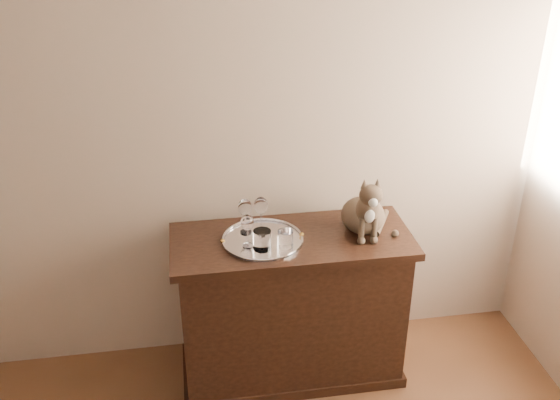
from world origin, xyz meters
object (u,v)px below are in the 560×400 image
(tumbler_a, at_px, (285,239))
(wine_glass_b, at_px, (261,214))
(tray, at_px, (263,240))
(sideboard, at_px, (291,307))
(wine_glass_c, at_px, (248,231))
(tumbler_b, at_px, (262,240))
(wine_glass_a, at_px, (245,216))
(cat, at_px, (364,200))

(tumbler_a, bearing_deg, wine_glass_b, 119.58)
(wine_glass_b, bearing_deg, tray, -93.15)
(wine_glass_b, bearing_deg, sideboard, -28.58)
(wine_glass_c, bearing_deg, wine_glass_b, 58.29)
(wine_glass_b, bearing_deg, wine_glass_c, -121.71)
(tumbler_a, height_order, tumbler_b, tumbler_b)
(sideboard, bearing_deg, tumbler_a, -117.80)
(sideboard, height_order, tray, tray)
(tray, height_order, wine_glass_a, wine_glass_a)
(sideboard, xyz_separation_m, tumbler_b, (-0.16, -0.09, 0.48))
(wine_glass_a, bearing_deg, cat, -5.27)
(wine_glass_c, xyz_separation_m, tumbler_b, (0.06, -0.04, -0.04))
(wine_glass_c, bearing_deg, cat, 7.44)
(sideboard, bearing_deg, cat, 3.40)
(wine_glass_a, distance_m, wine_glass_c, 0.13)
(tray, height_order, tumbler_b, tumbler_b)
(wine_glass_b, bearing_deg, wine_glass_a, -178.65)
(wine_glass_a, distance_m, cat, 0.59)
(tray, bearing_deg, wine_glass_b, 86.85)
(tray, distance_m, wine_glass_a, 0.15)
(tumbler_a, bearing_deg, tray, 140.63)
(tumbler_b, bearing_deg, wine_glass_c, 150.86)
(tray, xyz_separation_m, wine_glass_c, (-0.08, -0.05, 0.09))
(wine_glass_c, relative_size, tumbler_a, 2.00)
(tray, bearing_deg, wine_glass_a, 131.41)
(tray, bearing_deg, tumbler_b, -98.91)
(wine_glass_b, relative_size, wine_glass_c, 1.11)
(tray, bearing_deg, sideboard, 3.11)
(cat, bearing_deg, tray, -172.88)
(tray, bearing_deg, wine_glass_c, -148.56)
(tumbler_a, xyz_separation_m, cat, (0.41, 0.11, 0.12))
(wine_glass_c, bearing_deg, tumbler_b, -29.14)
(sideboard, xyz_separation_m, wine_glass_c, (-0.22, -0.06, 0.52))
(wine_glass_c, relative_size, cat, 0.51)
(tray, xyz_separation_m, wine_glass_a, (-0.07, 0.08, 0.10))
(wine_glass_b, xyz_separation_m, tumbler_b, (-0.02, -0.17, -0.05))
(tumbler_a, bearing_deg, sideboard, 62.20)
(tumbler_b, bearing_deg, tumbler_a, 0.70)
(sideboard, relative_size, tumbler_b, 12.28)
(wine_glass_a, distance_m, tumbler_b, 0.18)
(tray, relative_size, cat, 1.19)
(sideboard, bearing_deg, wine_glass_b, 151.42)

